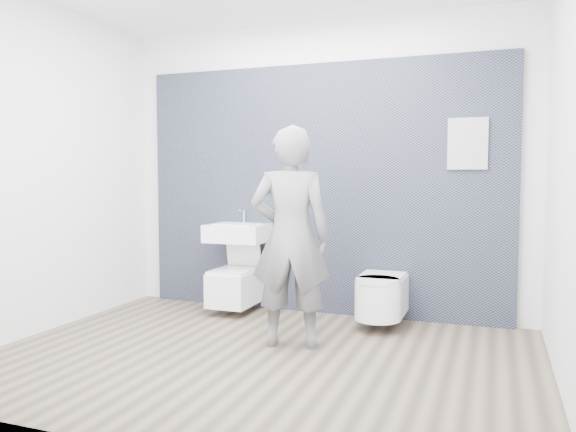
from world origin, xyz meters
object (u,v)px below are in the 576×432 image
(visitor, at_px, (290,237))
(washbasin, at_px, (238,233))
(toilet_rounded, at_px, (380,296))
(toilet_square, at_px, (235,285))

(visitor, bearing_deg, washbasin, -59.13)
(washbasin, bearing_deg, toilet_rounded, -4.82)
(washbasin, xyz_separation_m, visitor, (0.88, -0.89, 0.08))
(toilet_square, distance_m, visitor, 1.34)
(washbasin, distance_m, visitor, 1.25)
(toilet_rounded, relative_size, visitor, 0.39)
(washbasin, relative_size, toilet_square, 0.77)
(washbasin, height_order, toilet_rounded, washbasin)
(toilet_rounded, xyz_separation_m, visitor, (-0.56, -0.77, 0.58))
(toilet_square, bearing_deg, toilet_rounded, -2.53)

